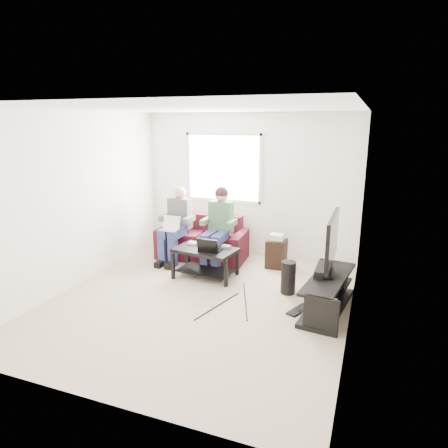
% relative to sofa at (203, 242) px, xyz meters
% --- Properties ---
extents(floor, '(4.50, 4.50, 0.00)m').
position_rel_sofa_xyz_m(floor, '(0.70, -1.69, -0.29)').
color(floor, tan).
rests_on(floor, ground).
extents(ceiling, '(4.50, 4.50, 0.00)m').
position_rel_sofa_xyz_m(ceiling, '(0.70, -1.69, 2.31)').
color(ceiling, white).
rests_on(ceiling, wall_back).
extents(wall_back, '(4.50, 0.00, 4.50)m').
position_rel_sofa_xyz_m(wall_back, '(0.70, 0.56, 1.01)').
color(wall_back, white).
rests_on(wall_back, floor).
extents(wall_front, '(4.50, 0.00, 4.50)m').
position_rel_sofa_xyz_m(wall_front, '(0.70, -3.94, 1.01)').
color(wall_front, white).
rests_on(wall_front, floor).
extents(wall_left, '(0.00, 4.50, 4.50)m').
position_rel_sofa_xyz_m(wall_left, '(-1.30, -1.69, 1.01)').
color(wall_left, white).
rests_on(wall_left, floor).
extents(wall_right, '(0.00, 4.50, 4.50)m').
position_rel_sofa_xyz_m(wall_right, '(2.70, -1.69, 1.01)').
color(wall_right, white).
rests_on(wall_right, floor).
extents(window, '(1.48, 0.04, 1.28)m').
position_rel_sofa_xyz_m(window, '(0.20, 0.54, 1.31)').
color(window, white).
rests_on(window, wall_back).
extents(sofa, '(1.66, 0.85, 0.76)m').
position_rel_sofa_xyz_m(sofa, '(0.00, 0.00, 0.00)').
color(sofa, '#41101D').
rests_on(sofa, floor).
extents(person_left, '(0.40, 0.70, 1.31)m').
position_rel_sofa_xyz_m(person_left, '(-0.40, -0.26, 0.42)').
color(person_left, navy).
rests_on(person_left, sofa).
extents(person_right, '(0.40, 0.71, 1.35)m').
position_rel_sofa_xyz_m(person_right, '(0.40, -0.24, 0.48)').
color(person_right, navy).
rests_on(person_right, sofa).
extents(laptop_silver, '(0.33, 0.23, 0.24)m').
position_rel_sofa_xyz_m(laptop_silver, '(-0.40, -0.52, 0.39)').
color(laptop_silver, silver).
rests_on(laptop_silver, person_left).
extents(coffee_table, '(1.03, 0.72, 0.48)m').
position_rel_sofa_xyz_m(coffee_table, '(0.43, -0.87, 0.06)').
color(coffee_table, black).
rests_on(coffee_table, floor).
extents(laptop_black, '(0.35, 0.25, 0.24)m').
position_rel_sofa_xyz_m(laptop_black, '(0.55, -0.95, 0.31)').
color(laptop_black, black).
rests_on(laptop_black, coffee_table).
extents(controller_a, '(0.15, 0.11, 0.04)m').
position_rel_sofa_xyz_m(controller_a, '(0.15, -0.75, 0.21)').
color(controller_a, silver).
rests_on(controller_a, coffee_table).
extents(controller_b, '(0.15, 0.12, 0.04)m').
position_rel_sofa_xyz_m(controller_b, '(0.33, -0.69, 0.21)').
color(controller_b, black).
rests_on(controller_b, coffee_table).
extents(controller_c, '(0.16, 0.12, 0.04)m').
position_rel_sofa_xyz_m(controller_c, '(0.73, -0.72, 0.21)').
color(controller_c, gray).
rests_on(controller_c, coffee_table).
extents(tv_stand, '(0.61, 1.45, 0.46)m').
position_rel_sofa_xyz_m(tv_stand, '(2.40, -1.36, -0.08)').
color(tv_stand, black).
rests_on(tv_stand, floor).
extents(tv, '(0.12, 1.10, 0.81)m').
position_rel_sofa_xyz_m(tv, '(2.39, -1.26, 0.63)').
color(tv, black).
rests_on(tv, tv_stand).
extents(soundbar, '(0.12, 0.50, 0.10)m').
position_rel_sofa_xyz_m(soundbar, '(2.28, -1.26, 0.22)').
color(soundbar, black).
rests_on(soundbar, tv_stand).
extents(drink_cup, '(0.08, 0.08, 0.12)m').
position_rel_sofa_xyz_m(drink_cup, '(2.35, -0.73, 0.23)').
color(drink_cup, '#A07845').
rests_on(drink_cup, tv_stand).
extents(console_white, '(0.30, 0.22, 0.06)m').
position_rel_sofa_xyz_m(console_white, '(2.40, -1.76, -0.01)').
color(console_white, silver).
rests_on(console_white, tv_stand).
extents(console_grey, '(0.34, 0.26, 0.08)m').
position_rel_sofa_xyz_m(console_grey, '(2.40, -1.06, -0.00)').
color(console_grey, gray).
rests_on(console_grey, tv_stand).
extents(console_black, '(0.38, 0.30, 0.07)m').
position_rel_sofa_xyz_m(console_black, '(2.40, -1.41, -0.01)').
color(console_black, black).
rests_on(console_black, tv_stand).
extents(subwoofer, '(0.21, 0.21, 0.48)m').
position_rel_sofa_xyz_m(subwoofer, '(1.80, -1.03, -0.05)').
color(subwoofer, black).
rests_on(subwoofer, floor).
extents(keyboard_floor, '(0.28, 0.44, 0.02)m').
position_rel_sofa_xyz_m(keyboard_floor, '(2.05, -1.54, -0.28)').
color(keyboard_floor, black).
rests_on(keyboard_floor, floor).
extents(end_table, '(0.33, 0.33, 0.59)m').
position_rel_sofa_xyz_m(end_table, '(1.38, -0.03, -0.03)').
color(end_table, black).
rests_on(end_table, floor).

